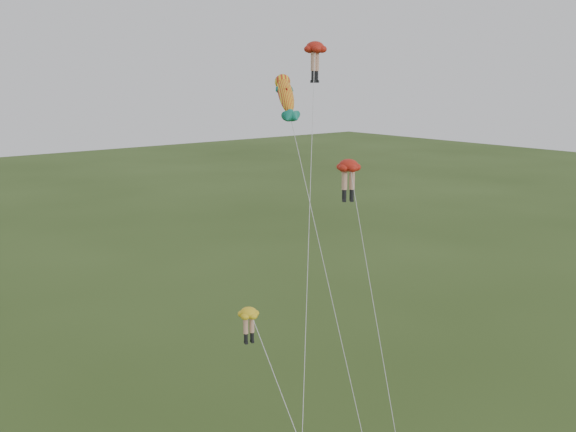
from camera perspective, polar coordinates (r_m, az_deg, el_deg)
legs_kite_red_high at (r=38.71m, az=2.40°, el=13.92°), size 9.69×10.01×21.82m
legs_kite_red_mid at (r=39.77m, az=5.45°, el=3.95°), size 6.50×10.86×14.82m
legs_kite_yellow at (r=29.33m, az=-3.21°, el=-9.57°), size 1.64×5.80×9.61m
fish_kite at (r=34.81m, az=-0.18°, el=10.63°), size 2.29×9.80×20.21m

